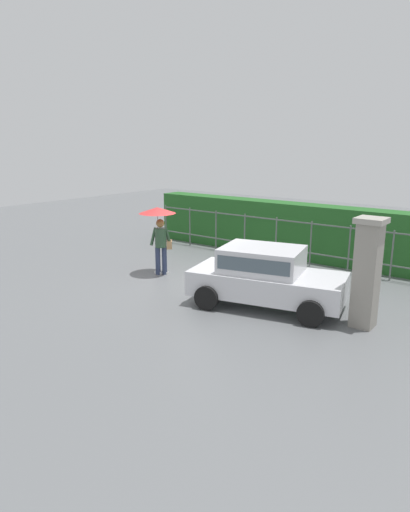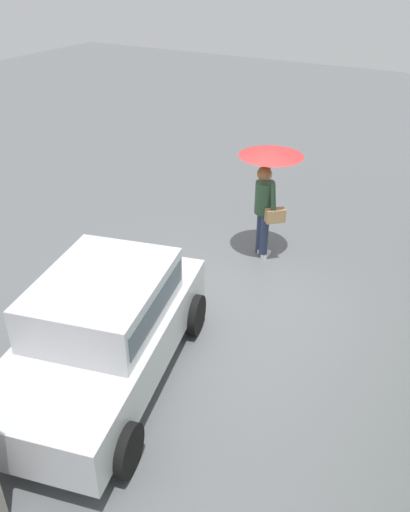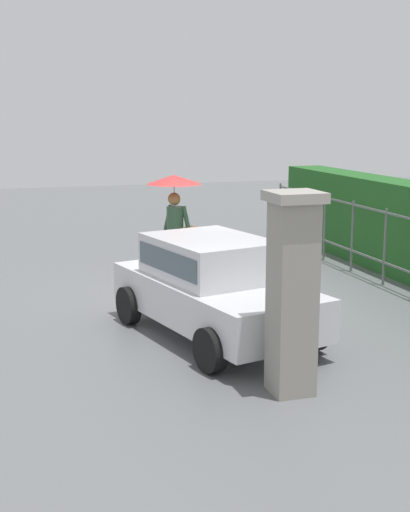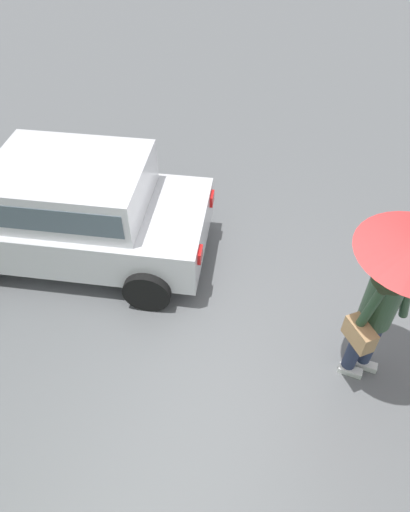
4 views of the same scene
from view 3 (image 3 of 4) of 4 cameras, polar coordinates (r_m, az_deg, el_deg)
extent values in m
plane|color=slate|center=(13.15, 0.67, -2.98)|extent=(40.00, 40.00, 0.00)
cube|color=silver|center=(10.49, 0.80, -3.48)|extent=(3.98, 2.45, 0.60)
cube|color=silver|center=(10.47, 0.38, -0.12)|extent=(2.18, 1.84, 0.60)
cube|color=#4C5B66|center=(10.47, 0.38, -0.02)|extent=(2.04, 1.83, 0.33)
cylinder|color=black|center=(10.06, 8.66, -5.94)|extent=(0.63, 0.31, 0.60)
cylinder|color=black|center=(9.13, 0.38, -7.63)|extent=(0.63, 0.31, 0.60)
cylinder|color=black|center=(12.01, 1.10, -2.91)|extent=(0.63, 0.31, 0.60)
cylinder|color=black|center=(11.25, -6.21, -3.98)|extent=(0.63, 0.31, 0.60)
cube|color=red|center=(12.29, -1.54, -0.53)|extent=(0.10, 0.21, 0.16)
cube|color=red|center=(11.80, -6.21, -1.09)|extent=(0.10, 0.21, 0.16)
cylinder|color=#2D3856|center=(14.42, -2.75, 0.06)|extent=(0.15, 0.15, 0.86)
cylinder|color=#2D3856|center=(14.32, -2.07, -0.02)|extent=(0.15, 0.15, 0.86)
cube|color=white|center=(14.55, -2.61, -1.40)|extent=(0.26, 0.10, 0.08)
cube|color=white|center=(14.45, -1.94, -1.49)|extent=(0.26, 0.10, 0.08)
cylinder|color=#2D4C33|center=(14.24, -2.44, 2.86)|extent=(0.34, 0.34, 0.58)
sphere|color=#DBAD89|center=(14.18, -2.45, 4.58)|extent=(0.22, 0.22, 0.22)
sphere|color=olive|center=(14.16, -2.52, 4.64)|extent=(0.25, 0.25, 0.25)
cylinder|color=#2D4C33|center=(14.42, -3.01, 3.08)|extent=(0.23, 0.22, 0.56)
cylinder|color=#2D4C33|center=(14.19, -1.51, 2.95)|extent=(0.23, 0.22, 0.56)
cylinder|color=#B2B2B7|center=(14.32, -2.51, 4.30)|extent=(0.02, 0.02, 0.77)
cone|color=red|center=(14.27, -2.52, 6.21)|extent=(1.11, 1.11, 0.19)
cube|color=tan|center=(14.25, -1.29, 1.89)|extent=(0.35, 0.36, 0.24)
cube|color=gray|center=(8.32, 7.06, -3.51)|extent=(0.48, 0.48, 2.30)
cube|color=#9E998E|center=(8.09, 7.27, 4.79)|extent=(0.60, 0.60, 0.12)
cylinder|color=#59605B|center=(18.45, 6.08, 3.55)|extent=(0.05, 0.05, 1.50)
cylinder|color=#59605B|center=(17.30, 7.74, 2.97)|extent=(0.05, 0.05, 1.50)
cylinder|color=#59605B|center=(16.17, 9.64, 2.32)|extent=(0.05, 0.05, 1.50)
cylinder|color=#59605B|center=(15.06, 11.82, 1.56)|extent=(0.05, 0.05, 1.50)
cylinder|color=#59605B|center=(13.98, 14.34, 0.68)|extent=(0.05, 0.05, 1.50)
cube|color=#59605B|center=(13.88, 14.47, 3.40)|extent=(10.19, 0.03, 0.04)
cube|color=#59605B|center=(14.04, 14.28, -0.52)|extent=(10.19, 0.03, 0.04)
camera|label=1|loc=(7.54, -72.92, 8.20)|focal=31.58mm
camera|label=2|loc=(9.07, 34.72, 19.95)|focal=36.99mm
camera|label=4|loc=(14.80, 10.84, 16.41)|focal=32.16mm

